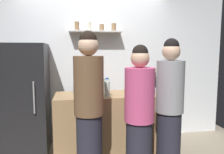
% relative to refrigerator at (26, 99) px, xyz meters
% --- Properties ---
extents(back_wall_assembly, '(4.80, 0.32, 2.60)m').
position_rel_refrigerator_xyz_m(back_wall_assembly, '(1.06, 0.40, 0.47)').
color(back_wall_assembly, white).
rests_on(back_wall_assembly, ground).
extents(refrigerator, '(0.65, 0.67, 1.68)m').
position_rel_refrigerator_xyz_m(refrigerator, '(0.00, 0.00, 0.00)').
color(refrigerator, black).
rests_on(refrigerator, ground).
extents(counter, '(1.66, 0.64, 0.94)m').
position_rel_refrigerator_xyz_m(counter, '(1.28, -0.32, -0.37)').
color(counter, '#9E7A51').
rests_on(counter, ground).
extents(baking_pan, '(0.34, 0.24, 0.05)m').
position_rel_refrigerator_xyz_m(baking_pan, '(1.88, -0.29, 0.12)').
color(baking_pan, gray).
rests_on(baking_pan, counter).
extents(utensil_holder, '(0.11, 0.11, 0.22)m').
position_rel_refrigerator_xyz_m(utensil_holder, '(0.77, -0.12, 0.15)').
color(utensil_holder, '#B2B2B7').
rests_on(utensil_holder, counter).
extents(wine_bottle_green_glass, '(0.06, 0.06, 0.33)m').
position_rel_refrigerator_xyz_m(wine_bottle_green_glass, '(1.55, -0.58, 0.22)').
color(wine_bottle_green_glass, '#19471E').
rests_on(wine_bottle_green_glass, counter).
extents(wine_bottle_pale_glass, '(0.07, 0.07, 0.32)m').
position_rel_refrigerator_xyz_m(wine_bottle_pale_glass, '(1.15, -0.23, 0.22)').
color(wine_bottle_pale_glass, '#B2BFB2').
rests_on(wine_bottle_pale_glass, counter).
extents(wine_bottle_dark_glass, '(0.07, 0.07, 0.30)m').
position_rel_refrigerator_xyz_m(wine_bottle_dark_glass, '(2.02, -0.09, 0.21)').
color(wine_bottle_dark_glass, black).
rests_on(wine_bottle_dark_glass, counter).
extents(water_bottle_plastic, '(0.08, 0.08, 0.26)m').
position_rel_refrigerator_xyz_m(water_bottle_plastic, '(1.18, -0.52, 0.22)').
color(water_bottle_plastic, silver).
rests_on(water_bottle_plastic, counter).
extents(person_grey_hoodie, '(0.34, 0.34, 1.72)m').
position_rel_refrigerator_xyz_m(person_grey_hoodie, '(1.90, -0.94, 0.02)').
color(person_grey_hoodie, '#262633').
rests_on(person_grey_hoodie, ground).
extents(person_brown_jacket, '(0.34, 0.34, 1.79)m').
position_rel_refrigerator_xyz_m(person_brown_jacket, '(0.90, -1.00, 0.06)').
color(person_brown_jacket, '#262633').
rests_on(person_brown_jacket, ground).
extents(person_pink_top, '(0.34, 0.34, 1.63)m').
position_rel_refrigerator_xyz_m(person_pink_top, '(1.46, -1.11, -0.03)').
color(person_pink_top, '#262633').
rests_on(person_pink_top, ground).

